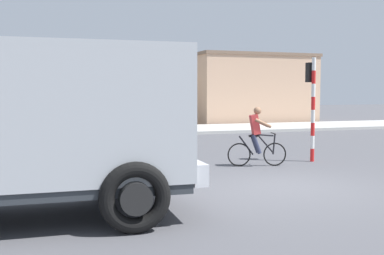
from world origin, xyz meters
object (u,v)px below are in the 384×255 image
(cyclist, at_px, (257,137))
(traffic_light_pole, at_px, (312,95))
(truck_foreground, at_px, (26,121))
(car_red_near, at_px, (13,131))
(car_white_mid, at_px, (113,127))

(cyclist, height_order, traffic_light_pole, traffic_light_pole)
(cyclist, bearing_deg, traffic_light_pole, 10.07)
(truck_foreground, relative_size, traffic_light_pole, 1.72)
(cyclist, bearing_deg, car_red_near, 143.42)
(cyclist, relative_size, car_white_mid, 0.41)
(traffic_light_pole, bearing_deg, car_red_near, 152.20)
(truck_foreground, relative_size, cyclist, 3.20)
(truck_foreground, bearing_deg, traffic_light_pole, 27.44)
(car_red_near, bearing_deg, cyclist, -36.58)
(cyclist, distance_m, car_white_mid, 6.43)
(car_red_near, bearing_deg, truck_foreground, -86.63)
(truck_foreground, bearing_deg, car_red_near, 93.37)
(cyclist, relative_size, traffic_light_pole, 0.54)
(cyclist, height_order, car_white_mid, cyclist)
(traffic_light_pole, height_order, car_white_mid, traffic_light_pole)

